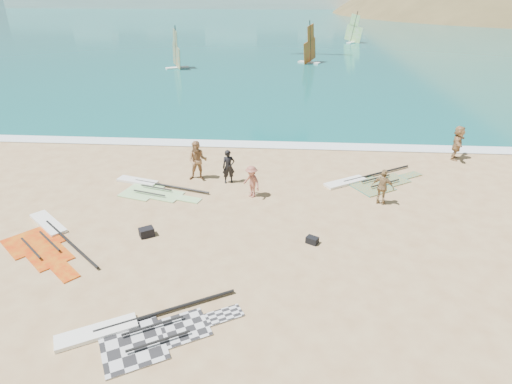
# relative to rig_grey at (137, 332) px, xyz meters

# --- Properties ---
(ground) EXTENTS (300.00, 300.00, 0.00)m
(ground) POSITION_rel_rig_grey_xyz_m (3.63, 3.04, -0.05)
(ground) COLOR tan
(ground) RESTS_ON ground
(sea) EXTENTS (300.00, 240.00, 0.06)m
(sea) POSITION_rel_rig_grey_xyz_m (3.63, 135.04, -0.05)
(sea) COLOR #0D595D
(sea) RESTS_ON ground
(surf_line) EXTENTS (300.00, 1.20, 0.04)m
(surf_line) POSITION_rel_rig_grey_xyz_m (3.63, 15.34, -0.05)
(surf_line) COLOR white
(surf_line) RESTS_ON ground
(rig_grey) EXTENTS (5.13, 3.54, 0.20)m
(rig_grey) POSITION_rel_rig_grey_xyz_m (0.00, 0.00, 0.00)
(rig_grey) COLOR #272729
(rig_grey) RESTS_ON ground
(rig_green) EXTENTS (4.77, 2.60, 0.19)m
(rig_green) POSITION_rel_rig_grey_xyz_m (-2.35, 9.04, -0.00)
(rig_green) COLOR #59BA28
(rig_green) RESTS_ON ground
(rig_orange) EXTENTS (5.06, 3.70, 0.20)m
(rig_orange) POSITION_rel_rig_grey_xyz_m (8.01, 10.48, 0.00)
(rig_orange) COLOR orange
(rig_orange) RESTS_ON ground
(rig_red) EXTENTS (4.44, 4.58, 0.20)m
(rig_red) POSITION_rel_rig_grey_xyz_m (-4.94, 4.47, 0.00)
(rig_red) COLOR red
(rig_red) RESTS_ON ground
(gear_bag_near) EXTENTS (0.65, 0.61, 0.34)m
(gear_bag_near) POSITION_rel_rig_grey_xyz_m (-1.24, 4.97, 0.12)
(gear_bag_near) COLOR black
(gear_bag_near) RESTS_ON ground
(gear_bag_far) EXTENTS (0.52, 0.47, 0.26)m
(gear_bag_far) POSITION_rel_rig_grey_xyz_m (5.06, 4.91, 0.08)
(gear_bag_far) COLOR black
(gear_bag_far) RESTS_ON ground
(person_wetsuit) EXTENTS (0.69, 0.54, 1.65)m
(person_wetsuit) POSITION_rel_rig_grey_xyz_m (1.29, 10.01, 0.78)
(person_wetsuit) COLOR black
(person_wetsuit) RESTS_ON ground
(beachgoer_left) EXTENTS (0.99, 0.79, 1.96)m
(beachgoer_left) POSITION_rel_rig_grey_xyz_m (-0.25, 10.28, 0.93)
(beachgoer_left) COLOR #9B6F47
(beachgoer_left) RESTS_ON ground
(beachgoer_mid) EXTENTS (1.08, 1.07, 1.49)m
(beachgoer_mid) POSITION_rel_rig_grey_xyz_m (2.50, 8.58, 0.70)
(beachgoer_mid) COLOR #9D5747
(beachgoer_mid) RESTS_ON ground
(beachgoer_back) EXTENTS (1.03, 0.74, 1.62)m
(beachgoer_back) POSITION_rel_rig_grey_xyz_m (8.21, 8.29, 0.76)
(beachgoer_back) COLOR #987A50
(beachgoer_back) RESTS_ON ground
(beachgoer_right) EXTENTS (1.21, 1.82, 1.88)m
(beachgoer_right) POSITION_rel_rig_grey_xyz_m (13.26, 13.94, 0.89)
(beachgoer_right) COLOR #A1764A
(beachgoer_right) RESTS_ON ground
(windsurfer_left) EXTENTS (2.58, 2.75, 4.63)m
(windsurfer_left) POSITION_rel_rig_grey_xyz_m (-8.26, 39.36, 1.28)
(windsurfer_left) COLOR white
(windsurfer_left) RESTS_ON ground
(windsurfer_centre) EXTENTS (2.70, 2.88, 4.85)m
(windsurfer_centre) POSITION_rel_rig_grey_xyz_m (6.51, 43.84, 1.33)
(windsurfer_centre) COLOR white
(windsurfer_centre) RESTS_ON ground
(windsurfer_right) EXTENTS (2.51, 2.49, 4.72)m
(windsurfer_right) POSITION_rel_rig_grey_xyz_m (14.12, 62.95, 1.30)
(windsurfer_right) COLOR white
(windsurfer_right) RESTS_ON ground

